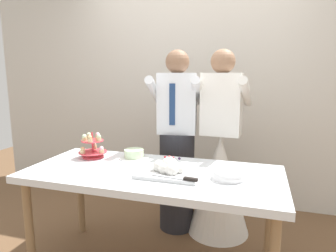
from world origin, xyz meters
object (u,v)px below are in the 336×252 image
plate_stack (229,175)px  person_bride (220,171)px  cupcake_stand (93,147)px  main_cake_tray (169,169)px  round_cake (134,155)px  dessert_table (153,181)px  person_groom (177,151)px

plate_stack → person_bride: bearing=101.7°
cupcake_stand → main_cake_tray: cupcake_stand is taller
main_cake_tray → round_cake: main_cake_tray is taller
plate_stack → person_bride: (-0.15, 0.71, -0.22)m
round_cake → main_cake_tray: bearing=-37.1°
main_cake_tray → round_cake: 0.48m
dessert_table → cupcake_stand: size_ratio=7.83×
cupcake_stand → round_cake: 0.35m
main_cake_tray → plate_stack: bearing=5.5°
main_cake_tray → round_cake: size_ratio=1.81×
cupcake_stand → person_bride: (0.97, 0.52, -0.28)m
main_cake_tray → person_groom: size_ratio=0.26×
person_bride → main_cake_tray: bearing=-108.6°
cupcake_stand → plate_stack: (1.12, -0.19, -0.06)m
plate_stack → person_groom: 0.86m
cupcake_stand → dessert_table: bearing=-16.6°
dessert_table → cupcake_stand: cupcake_stand is taller
person_groom → person_bride: size_ratio=1.00×
plate_stack → dessert_table: bearing=178.8°
dessert_table → round_cake: bearing=135.6°
person_groom → main_cake_tray: bearing=-78.8°
cupcake_stand → person_groom: bearing=39.8°
cupcake_stand → person_groom: person_groom is taller
cupcake_stand → main_cake_tray: (0.72, -0.22, -0.05)m
plate_stack → person_groom: bearing=128.8°
person_groom → person_bride: bearing=5.8°
cupcake_stand → plate_stack: 1.14m
dessert_table → person_groom: person_groom is taller
dessert_table → main_cake_tray: size_ratio=4.14×
dessert_table → main_cake_tray: main_cake_tray is taller
cupcake_stand → plate_stack: size_ratio=1.09×
plate_stack → round_cake: 0.82m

